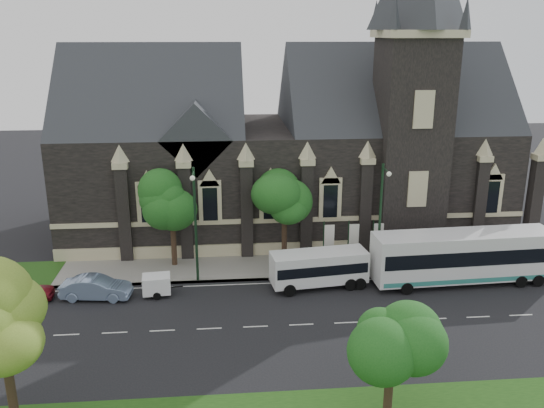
{
  "coord_description": "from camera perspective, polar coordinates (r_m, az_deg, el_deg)",
  "views": [
    {
      "loc": [
        -1.75,
        -32.68,
        18.38
      ],
      "look_at": [
        1.6,
        6.0,
        6.48
      ],
      "focal_mm": 37.26,
      "sensor_mm": 36.0,
      "label": 1
    }
  ],
  "objects": [
    {
      "name": "car_far_red",
      "position": [
        44.15,
        -23.9,
        -8.09
      ],
      "size": [
        4.45,
        2.2,
        1.46
      ],
      "primitive_type": "imported",
      "rotation": [
        0.0,
        0.0,
        1.69
      ],
      "color": "maroon",
      "rests_on": "ground"
    },
    {
      "name": "shuttle_bus",
      "position": [
        42.38,
        4.79,
        -6.35
      ],
      "size": [
        7.38,
        3.3,
        2.76
      ],
      "rotation": [
        0.0,
        0.0,
        0.13
      ],
      "color": "white",
      "rests_on": "ground"
    },
    {
      "name": "street_lamp_mid",
      "position": [
        41.99,
        -7.77,
        -1.54
      ],
      "size": [
        0.36,
        1.88,
        9.0
      ],
      "color": "black",
      "rests_on": "ground"
    },
    {
      "name": "banner_flag_left",
      "position": [
        45.36,
        5.59,
        -3.69
      ],
      "size": [
        0.9,
        0.1,
        4.0
      ],
      "color": "black",
      "rests_on": "ground"
    },
    {
      "name": "banner_flag_center",
      "position": [
        45.76,
        8.06,
        -3.6
      ],
      "size": [
        0.9,
        0.1,
        4.0
      ],
      "color": "black",
      "rests_on": "ground"
    },
    {
      "name": "ground",
      "position": [
        37.53,
        -1.68,
        -12.28
      ],
      "size": [
        160.0,
        160.0,
        0.0
      ],
      "primitive_type": "plane",
      "color": "black",
      "rests_on": "ground"
    },
    {
      "name": "tour_coach",
      "position": [
        45.06,
        18.73,
        -5.0
      ],
      "size": [
        13.82,
        3.67,
        4.0
      ],
      "rotation": [
        0.0,
        0.0,
        0.05
      ],
      "color": "silver",
      "rests_on": "ground"
    },
    {
      "name": "tree_walk_left",
      "position": [
        45.37,
        -9.87,
        0.6
      ],
      "size": [
        3.91,
        3.91,
        7.64
      ],
      "color": "black",
      "rests_on": "ground"
    },
    {
      "name": "museum",
      "position": [
        52.91,
        2.62,
        5.9
      ],
      "size": [
        40.0,
        17.7,
        29.9
      ],
      "color": "black",
      "rests_on": "ground"
    },
    {
      "name": "sidewalk",
      "position": [
        46.01,
        -2.37,
        -6.41
      ],
      "size": [
        80.0,
        5.0,
        0.15
      ],
      "primitive_type": "cube",
      "color": "gray",
      "rests_on": "ground"
    },
    {
      "name": "banner_flag_right",
      "position": [
        46.24,
        10.48,
        -3.5
      ],
      "size": [
        0.9,
        0.1,
        4.0
      ],
      "color": "black",
      "rests_on": "ground"
    },
    {
      "name": "box_trailer",
      "position": [
        42.04,
        -11.58,
        -7.95
      ],
      "size": [
        2.93,
        1.72,
        1.53
      ],
      "rotation": [
        0.0,
        0.0,
        0.1
      ],
      "color": "white",
      "rests_on": "ground"
    },
    {
      "name": "tree_park_east",
      "position": [
        28.24,
        12.32,
        -12.55
      ],
      "size": [
        3.4,
        3.4,
        6.28
      ],
      "color": "black",
      "rests_on": "ground"
    },
    {
      "name": "tree_park_near",
      "position": [
        28.55,
        -25.32,
        -9.5
      ],
      "size": [
        4.42,
        4.42,
        8.56
      ],
      "color": "black",
      "rests_on": "ground"
    },
    {
      "name": "street_lamp_near",
      "position": [
        43.54,
        10.96,
        -1.02
      ],
      "size": [
        0.36,
        1.88,
        9.0
      ],
      "color": "black",
      "rests_on": "ground"
    },
    {
      "name": "tree_walk_right",
      "position": [
        45.44,
        1.52,
        0.99
      ],
      "size": [
        4.08,
        4.08,
        7.8
      ],
      "color": "black",
      "rests_on": "ground"
    },
    {
      "name": "sedan",
      "position": [
        42.69,
        -17.35,
        -8.08
      ],
      "size": [
        5.12,
        2.26,
        1.64
      ],
      "primitive_type": "imported",
      "rotation": [
        0.0,
        0.0,
        1.46
      ],
      "color": "#7F96B8",
      "rests_on": "ground"
    }
  ]
}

